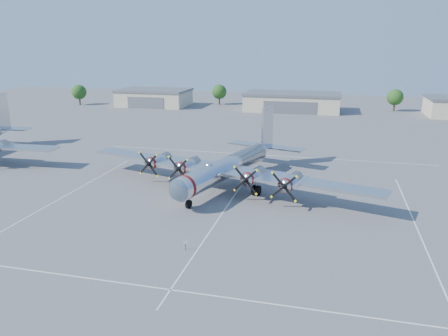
% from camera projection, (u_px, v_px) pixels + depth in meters
% --- Properties ---
extents(ground, '(260.00, 260.00, 0.00)m').
position_uv_depth(ground, '(231.00, 201.00, 56.69)').
color(ground, '#565658').
rests_on(ground, ground).
extents(parking_lines, '(60.00, 50.08, 0.01)m').
position_uv_depth(parking_lines, '(228.00, 205.00, 55.06)').
color(parking_lines, silver).
rests_on(parking_lines, ground).
extents(hangar_west, '(22.60, 14.60, 5.40)m').
position_uv_depth(hangar_west, '(154.00, 97.00, 142.90)').
color(hangar_west, beige).
rests_on(hangar_west, ground).
extents(hangar_center, '(28.60, 14.60, 5.40)m').
position_uv_depth(hangar_center, '(292.00, 102.00, 132.42)').
color(hangar_center, beige).
rests_on(hangar_center, ground).
extents(tree_far_west, '(4.80, 4.80, 6.64)m').
position_uv_depth(tree_far_west, '(79.00, 92.00, 144.62)').
color(tree_far_west, '#382619').
rests_on(tree_far_west, ground).
extents(tree_west, '(4.80, 4.80, 6.64)m').
position_uv_depth(tree_west, '(219.00, 92.00, 145.33)').
color(tree_west, '#382619').
rests_on(tree_west, ground).
extents(tree_east, '(4.80, 4.80, 6.64)m').
position_uv_depth(tree_east, '(395.00, 97.00, 130.65)').
color(tree_east, '#382619').
rests_on(tree_east, ground).
extents(main_bomber_b29, '(50.75, 41.06, 9.78)m').
position_uv_depth(main_bomber_b29, '(229.00, 185.00, 62.79)').
color(main_bomber_b29, silver).
rests_on(main_bomber_b29, ground).
extents(info_placard, '(0.48, 0.23, 0.98)m').
position_uv_depth(info_placard, '(185.00, 244.00, 42.91)').
color(info_placard, black).
rests_on(info_placard, ground).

